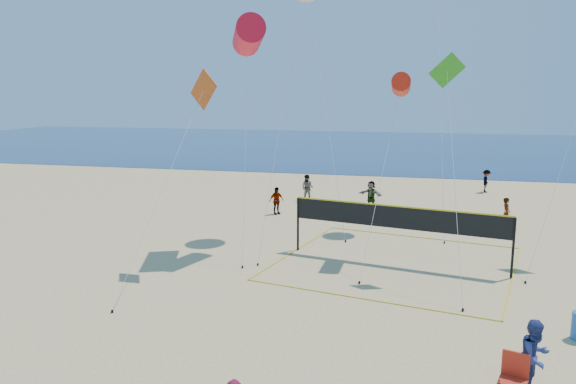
# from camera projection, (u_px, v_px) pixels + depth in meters

# --- Properties ---
(ocean) EXTENTS (140.00, 50.00, 0.03)m
(ocean) POSITION_uv_depth(u_px,v_px,m) (399.00, 147.00, 71.63)
(ocean) COLOR #102B4D
(ocean) RESTS_ON ground
(bystander_a) EXTENTS (1.17, 1.15, 1.90)m
(bystander_a) POSITION_uv_depth(u_px,v_px,m) (535.00, 357.00, 13.70)
(bystander_a) COLOR navy
(bystander_a) RESTS_ON ground
(far_person_0) EXTENTS (0.96, 0.97, 1.65)m
(far_person_0) POSITION_uv_depth(u_px,v_px,m) (276.00, 201.00, 33.43)
(far_person_0) COLOR gray
(far_person_0) RESTS_ON ground
(far_person_1) EXTENTS (1.71, 1.13, 1.76)m
(far_person_1) POSITION_uv_depth(u_px,v_px,m) (371.00, 195.00, 34.92)
(far_person_1) COLOR gray
(far_person_1) RESTS_ON ground
(far_person_2) EXTENTS (0.43, 0.64, 1.72)m
(far_person_2) POSITION_uv_depth(u_px,v_px,m) (506.00, 214.00, 29.81)
(far_person_2) COLOR gray
(far_person_2) RESTS_ON ground
(far_person_3) EXTENTS (0.99, 0.85, 1.76)m
(far_person_3) POSITION_uv_depth(u_px,v_px,m) (307.00, 188.00, 37.46)
(far_person_3) COLOR gray
(far_person_3) RESTS_ON ground
(far_person_4) EXTENTS (0.78, 1.15, 1.65)m
(far_person_4) POSITION_uv_depth(u_px,v_px,m) (486.00, 181.00, 40.46)
(far_person_4) COLOR gray
(far_person_4) RESTS_ON ground
(camp_chair) EXTENTS (0.78, 0.90, 1.30)m
(camp_chair) POSITION_uv_depth(u_px,v_px,m) (514.00, 374.00, 13.46)
(camp_chair) COLOR red
(camp_chair) RESTS_ON ground
(volleyball_net) EXTENTS (11.20, 11.09, 2.53)m
(volleyball_net) POSITION_uv_depth(u_px,v_px,m) (397.00, 224.00, 23.86)
(volleyball_net) COLOR black
(volleyball_net) RESTS_ON ground
(kite_0) EXTENTS (2.33, 4.91, 10.57)m
(kite_0) POSITION_uv_depth(u_px,v_px,m) (248.00, 36.00, 24.92)
(kite_0) COLOR red
(kite_0) RESTS_ON ground
(kite_2) EXTENTS (1.63, 5.29, 8.10)m
(kite_2) POSITION_uv_depth(u_px,v_px,m) (401.00, 85.00, 24.06)
(kite_2) COLOR red
(kite_2) RESTS_ON ground
(kite_3) EXTENTS (2.04, 6.09, 8.21)m
(kite_3) POSITION_uv_depth(u_px,v_px,m) (200.00, 99.00, 22.39)
(kite_3) COLOR #C44E17
(kite_3) RESTS_ON ground
(kite_4) EXTENTS (1.48, 4.31, 8.80)m
(kite_4) POSITION_uv_depth(u_px,v_px,m) (448.00, 85.00, 21.43)
(kite_4) COLOR green
(kite_4) RESTS_ON ground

